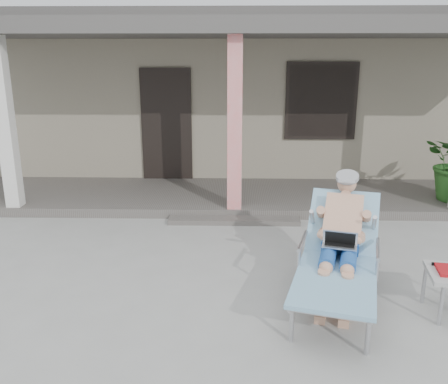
{
  "coord_description": "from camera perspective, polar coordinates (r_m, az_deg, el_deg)",
  "views": [
    {
      "loc": [
        0.02,
        -5.0,
        2.47
      ],
      "look_at": [
        -0.12,
        0.6,
        0.85
      ],
      "focal_mm": 38.0,
      "sensor_mm": 36.0,
      "label": 1
    }
  ],
  "objects": [
    {
      "name": "porch_step",
      "position": [
        7.26,
        1.22,
        -3.43
      ],
      "size": [
        2.0,
        0.3,
        0.07
      ],
      "primitive_type": "cube",
      "color": "#605B56",
      "rests_on": "ground"
    },
    {
      "name": "porch_deck",
      "position": [
        8.35,
        1.26,
        -0.55
      ],
      "size": [
        10.0,
        2.0,
        0.15
      ],
      "primitive_type": "cube",
      "color": "#605B56",
      "rests_on": "ground"
    },
    {
      "name": "lounger",
      "position": [
        4.99,
        13.92,
        -3.91
      ],
      "size": [
        1.24,
        2.07,
        1.3
      ],
      "rotation": [
        0.0,
        0.0,
        -0.27
      ],
      "color": "#B7B7BC",
      "rests_on": "ground"
    },
    {
      "name": "porch_overhang",
      "position": [
        7.95,
        1.38,
        18.43
      ],
      "size": [
        10.0,
        2.3,
        2.85
      ],
      "color": "silver",
      "rests_on": "porch_deck"
    },
    {
      "name": "house",
      "position": [
        11.52,
        1.39,
        12.12
      ],
      "size": [
        10.4,
        5.4,
        3.3
      ],
      "color": "gray",
      "rests_on": "ground"
    },
    {
      "name": "ground",
      "position": [
        5.57,
        1.11,
        -10.17
      ],
      "size": [
        60.0,
        60.0,
        0.0
      ],
      "primitive_type": "plane",
      "color": "#9E9E99",
      "rests_on": "ground"
    }
  ]
}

